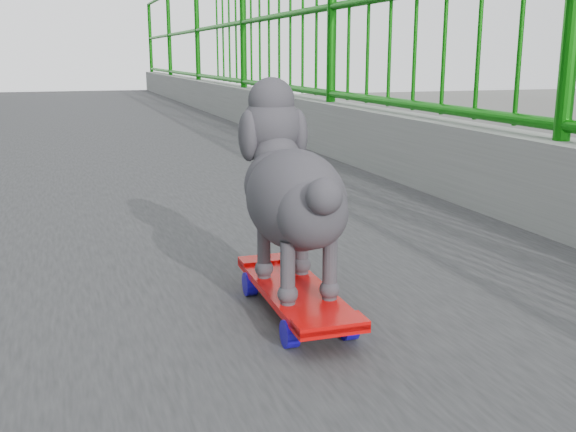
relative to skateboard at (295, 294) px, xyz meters
The scene contains 2 objects.
skateboard is the anchor object (origin of this frame).
poodle 0.24m from the skateboard, 88.93° to the left, with size 0.21×0.50×0.42m.
Camera 1 is at (-0.17, 0.19, 7.57)m, focal length 42.00 mm.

